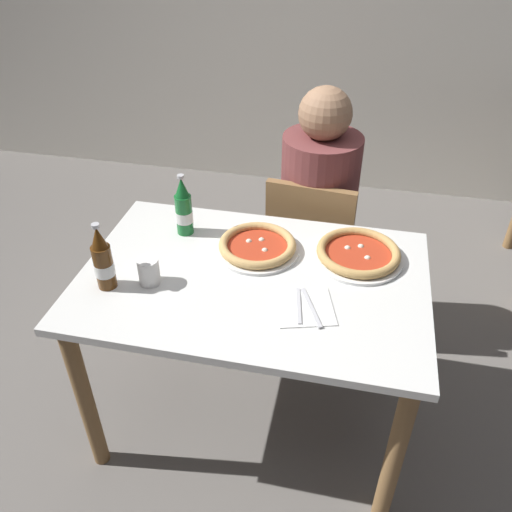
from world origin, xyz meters
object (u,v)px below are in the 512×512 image
Objects in this scene: diner_seated at (317,222)px; pizza_marinara_far at (358,254)px; dining_table_main at (253,301)px; beer_bottle_center at (103,261)px; paper_cup at (149,271)px; chair_behind_table at (312,246)px; pizza_margherita_near at (257,246)px; beer_bottle_left at (184,209)px; napkin_with_cutlery at (305,307)px.

diner_seated reaches higher than pizza_marinara_far.
dining_table_main is 0.54m from beer_bottle_center.
beer_bottle_center is at bearing -160.75° from paper_cup.
pizza_marinara_far is at bearing 121.59° from chair_behind_table.
pizza_margherita_near is 0.55m from beer_bottle_center.
chair_behind_table is 3.44× the size of beer_bottle_center.
beer_bottle_left is 1.11× the size of napkin_with_cutlery.
diner_seated is (0.01, 0.05, 0.10)m from chair_behind_table.
beer_bottle_left is (-0.32, 0.21, 0.22)m from dining_table_main.
napkin_with_cutlery is at bearing -115.77° from pizza_marinara_far.
pizza_margherita_near is 0.32m from beer_bottle_left.
dining_table_main is at bearing -34.19° from beer_bottle_left.
chair_behind_table is 1.05m from beer_bottle_center.
chair_behind_table is 0.55m from pizza_marinara_far.
paper_cup reaches higher than pizza_margherita_near.
chair_behind_table is at bearing 94.16° from napkin_with_cutlery.
beer_bottle_left is 0.40m from beer_bottle_center.
pizza_margherita_near is at bearing 127.91° from napkin_with_cutlery.
beer_bottle_center is at bearing -157.54° from pizza_marinara_far.
diner_seated reaches higher than chair_behind_table.
dining_table_main is 1.41× the size of chair_behind_table.
chair_behind_table is 0.92m from paper_cup.
pizza_margherita_near is at bearing 96.26° from dining_table_main.
diner_seated is 5.43× the size of napkin_with_cutlery.
napkin_with_cutlery is (0.22, -0.28, -0.02)m from pizza_margherita_near.
dining_table_main is 4.86× the size of beer_bottle_left.
chair_behind_table is at bearing 51.28° from beer_bottle_center.
napkin_with_cutlery is (0.20, -0.13, 0.12)m from dining_table_main.
napkin_with_cutlery is (0.05, -0.79, 0.17)m from diner_seated.
beer_bottle_center is (-0.47, -0.16, 0.22)m from dining_table_main.
pizza_marinara_far is (0.20, -0.48, 0.19)m from diner_seated.
beer_bottle_left is at bearing 46.81° from chair_behind_table.
beer_bottle_center reaches higher than paper_cup.
chair_behind_table is 0.11m from diner_seated.
diner_seated is 4.89× the size of beer_bottle_center.
dining_table_main is 0.65m from chair_behind_table.
chair_behind_table is 2.75× the size of pizza_margherita_near.
chair_behind_table is 8.95× the size of paper_cup.
pizza_margherita_near is 1.39× the size of napkin_with_cutlery.
dining_table_main is 5.39× the size of napkin_with_cutlery.
napkin_with_cutlery is at bearing -86.65° from diner_seated.
paper_cup is at bearing -140.86° from pizza_margherita_near.
pizza_margherita_near is at bearing -108.41° from diner_seated.
pizza_marinara_far is 0.89m from beer_bottle_center.
beer_bottle_left is (-0.46, -0.40, 0.37)m from chair_behind_table.
dining_table_main is at bearing 147.46° from napkin_with_cutlery.
pizza_marinara_far is 3.46× the size of paper_cup.
chair_behind_table is 0.70× the size of diner_seated.
dining_table_main is at bearing 18.38° from beer_bottle_center.
pizza_margherita_near is at bearing 39.14° from paper_cup.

